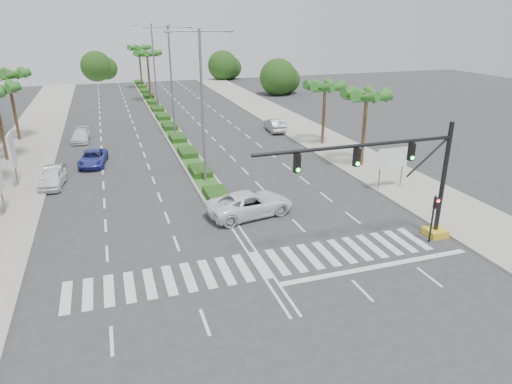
% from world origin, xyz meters
% --- Properties ---
extents(ground, '(160.00, 160.00, 0.00)m').
position_xyz_m(ground, '(0.00, 0.00, 0.00)').
color(ground, '#333335').
rests_on(ground, ground).
extents(footpath_right, '(6.00, 120.00, 0.15)m').
position_xyz_m(footpath_right, '(15.20, 20.00, 0.07)').
color(footpath_right, gray).
rests_on(footpath_right, ground).
extents(footpath_left, '(6.00, 120.00, 0.15)m').
position_xyz_m(footpath_left, '(-15.20, 20.00, 0.07)').
color(footpath_left, gray).
rests_on(footpath_left, ground).
extents(median, '(2.20, 75.00, 0.20)m').
position_xyz_m(median, '(0.00, 45.00, 0.10)').
color(median, gray).
rests_on(median, ground).
extents(median_grass, '(1.80, 75.00, 0.04)m').
position_xyz_m(median_grass, '(0.00, 45.00, 0.22)').
color(median_grass, '#285D20').
rests_on(median_grass, median).
extents(signal_gantry, '(12.60, 1.20, 7.20)m').
position_xyz_m(signal_gantry, '(9.27, -0.00, 3.46)').
color(signal_gantry, gold).
rests_on(signal_gantry, ground).
extents(pedestrian_signal, '(0.28, 0.36, 3.00)m').
position_xyz_m(pedestrian_signal, '(10.60, -0.68, 2.04)').
color(pedestrian_signal, black).
rests_on(pedestrian_signal, ground).
extents(direction_sign, '(2.70, 0.11, 3.40)m').
position_xyz_m(direction_sign, '(13.50, 7.99, 2.45)').
color(direction_sign, slate).
rests_on(direction_sign, ground).
extents(billboard_far, '(0.18, 2.10, 4.35)m').
position_xyz_m(billboard_far, '(-14.50, 18.00, 2.96)').
color(billboard_far, slate).
rests_on(billboard_far, ground).
extents(palm_left_end, '(4.57, 4.68, 7.75)m').
position_xyz_m(palm_left_end, '(-16.50, 34.00, 6.88)').
color(palm_left_end, brown).
rests_on(palm_left_end, ground).
extents(palm_right_near, '(4.57, 4.68, 7.05)m').
position_xyz_m(palm_right_near, '(14.50, 14.00, 6.20)').
color(palm_right_near, brown).
rests_on(palm_right_near, ground).
extents(palm_right_far, '(4.57, 4.68, 6.75)m').
position_xyz_m(palm_right_far, '(14.50, 22.00, 5.91)').
color(palm_right_far, brown).
rests_on(palm_right_far, ground).
extents(palm_median_a, '(4.57, 4.68, 8.05)m').
position_xyz_m(palm_median_a, '(0.00, 55.00, 7.17)').
color(palm_median_a, brown).
rests_on(palm_median_a, ground).
extents(palm_median_b, '(4.57, 4.68, 8.05)m').
position_xyz_m(palm_median_b, '(0.00, 70.00, 7.17)').
color(palm_median_b, brown).
rests_on(palm_median_b, ground).
extents(streetlight_near, '(5.10, 0.25, 12.00)m').
position_xyz_m(streetlight_near, '(0.00, 14.00, 6.81)').
color(streetlight_near, slate).
rests_on(streetlight_near, ground).
extents(streetlight_mid, '(5.10, 0.25, 12.00)m').
position_xyz_m(streetlight_mid, '(0.00, 30.00, 6.81)').
color(streetlight_mid, slate).
rests_on(streetlight_mid, ground).
extents(streetlight_far, '(5.10, 0.25, 12.00)m').
position_xyz_m(streetlight_far, '(0.00, 46.00, 6.81)').
color(streetlight_far, slate).
rests_on(streetlight_far, ground).
extents(car_parked_a, '(2.24, 4.46, 1.46)m').
position_xyz_m(car_parked_a, '(-11.80, 17.01, 0.73)').
color(car_parked_a, white).
rests_on(car_parked_a, ground).
extents(car_parked_b, '(1.85, 4.05, 1.29)m').
position_xyz_m(car_parked_b, '(-11.80, 18.27, 0.64)').
color(car_parked_b, '#B7B6BB').
rests_on(car_parked_b, ground).
extents(car_parked_c, '(2.85, 5.05, 1.33)m').
position_xyz_m(car_parked_c, '(-8.74, 22.03, 0.67)').
color(car_parked_c, '#323A9A').
rests_on(car_parked_c, ground).
extents(car_parked_d, '(2.08, 4.53, 1.29)m').
position_xyz_m(car_parked_d, '(-10.05, 31.53, 0.64)').
color(car_parked_d, white).
rests_on(car_parked_d, ground).
extents(car_crossing, '(6.42, 3.81, 1.67)m').
position_xyz_m(car_crossing, '(1.51, 6.66, 0.84)').
color(car_crossing, white).
rests_on(car_crossing, ground).
extents(car_right, '(1.97, 4.74, 1.52)m').
position_xyz_m(car_right, '(11.80, 29.29, 0.76)').
color(car_right, '#A3A3A8').
rests_on(car_right, ground).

